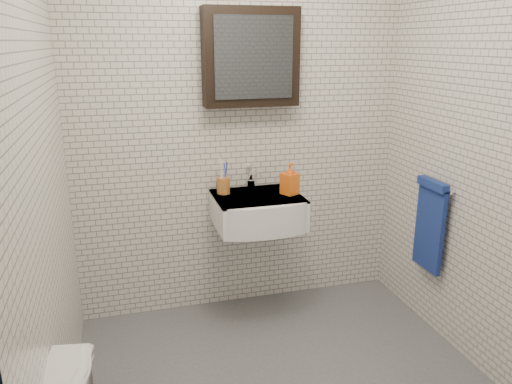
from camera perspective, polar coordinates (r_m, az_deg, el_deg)
The scene contains 7 objects.
room_shell at distance 2.32m, azimuth 4.28°, elevation 8.66°, with size 2.22×2.02×2.51m.
washbasin at distance 3.18m, azimuth 0.37°, elevation -2.22°, with size 0.55×0.50×0.20m.
faucet at distance 3.31m, azimuth -0.56°, elevation 1.49°, with size 0.06×0.20×0.15m.
mirror_cabinet at distance 3.19m, azimuth -0.58°, elevation 15.13°, with size 0.60×0.15×0.60m.
towel_rail at distance 3.28m, azimuth 19.28°, elevation -3.19°, with size 0.09×0.30×0.58m.
toothbrush_cup at distance 3.23m, azimuth -3.75°, elevation 0.84°, with size 0.11×0.11×0.23m.
soap_bottle at distance 3.20m, azimuth 3.90°, elevation 1.54°, with size 0.09×0.09×0.21m, color orange.
Camera 1 is at (-0.78, -2.16, 1.79)m, focal length 35.00 mm.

